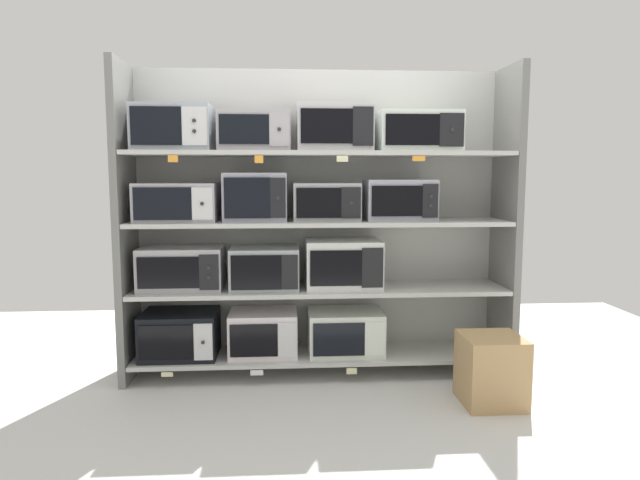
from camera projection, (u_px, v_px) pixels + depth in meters
The scene contains 30 objects.
ground at pixel (332, 438), 3.06m from camera, with size 6.62×6.00×0.02m, color silver.
back_panel at pixel (318, 219), 4.18m from camera, with size 2.82×0.04×2.18m, color #B2B2AD.
upright_left at pixel (125, 224), 3.84m from camera, with size 0.05×0.49×2.18m, color slate.
upright_right at pixel (506, 221), 4.01m from camera, with size 0.05×0.49×2.18m, color slate.
shelf_0 at pixel (320, 354), 4.04m from camera, with size 2.62×0.49×0.03m, color beige.
microwave_0 at pixel (180, 334), 3.95m from camera, with size 0.52×0.43×0.31m.
microwave_1 at pixel (263, 333), 3.98m from camera, with size 0.48×0.38×0.31m.
microwave_2 at pixel (345, 332), 4.02m from camera, with size 0.53×0.39×0.30m.
price_tag_0 at pixel (167, 375), 3.73m from camera, with size 0.08×0.00×0.03m, color beige.
price_tag_1 at pixel (257, 373), 3.77m from camera, with size 0.09×0.00×0.04m, color white.
price_tag_2 at pixel (352, 371), 3.81m from camera, with size 0.07×0.00×0.04m, color beige.
shelf_1 at pixel (320, 289), 3.98m from camera, with size 2.62×0.49×0.03m, color beige.
microwave_3 at pixel (182, 268), 3.89m from camera, with size 0.57×0.38×0.30m.
microwave_4 at pixel (265, 268), 3.93m from camera, with size 0.47×0.40×0.29m.
microwave_5 at pixel (343, 264), 3.97m from camera, with size 0.53×0.40×0.34m.
shelf_2 at pixel (320, 223), 3.92m from camera, with size 2.62×0.49×0.03m, color beige.
microwave_6 at pixel (178, 202), 3.84m from camera, with size 0.54×0.43×0.26m.
microwave_7 at pixel (256, 197), 3.87m from camera, with size 0.43×0.37×0.33m.
microwave_8 at pixel (326, 202), 3.91m from camera, with size 0.46×0.34×0.26m.
microwave_9 at pixel (399, 200), 3.94m from camera, with size 0.48×0.35×0.28m.
shelf_3 at pixel (320, 154), 3.87m from camera, with size 2.62×0.49×0.03m, color beige.
microwave_10 at pixel (174, 128), 3.78m from camera, with size 0.51×0.41×0.31m.
microwave_11 at pixel (255, 131), 3.82m from camera, with size 0.48×0.37×0.27m.
microwave_12 at pixel (334, 128), 3.85m from camera, with size 0.51×0.38×0.32m.
microwave_13 at pixel (417, 132), 3.89m from camera, with size 0.56×0.42×0.27m.
price_tag_3 at pixel (173, 159), 3.57m from camera, with size 0.06×0.00×0.04m, color orange.
price_tag_4 at pixel (259, 159), 3.60m from camera, with size 0.06×0.00×0.05m, color orange.
price_tag_5 at pixel (342, 159), 3.64m from camera, with size 0.08×0.00×0.04m, color beige.
price_tag_6 at pixel (419, 158), 3.67m from camera, with size 0.09×0.00×0.03m, color orange.
shipping_carton at pixel (491, 370), 3.48m from camera, with size 0.36×0.36×0.43m, color tan.
Camera 1 is at (-0.26, -3.90, 1.42)m, focal length 31.46 mm.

